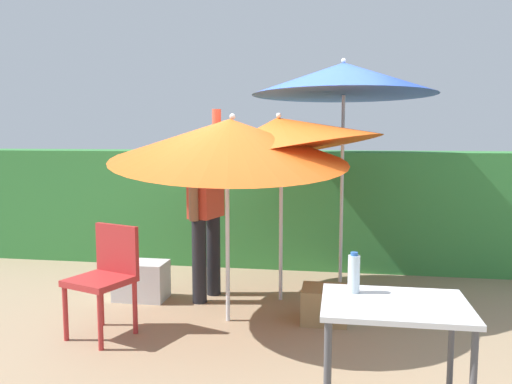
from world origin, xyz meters
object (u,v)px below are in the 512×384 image
(folding_table, at_px, (395,317))
(chair_plastic, at_px, (106,273))
(crate_cardboard, at_px, (324,304))
(person_vendor, at_px, (206,206))
(cooler_box, at_px, (141,280))
(umbrella_rainbow, at_px, (230,140))
(bottle_water, at_px, (354,273))
(umbrella_orange, at_px, (280,135))
(umbrella_yellow, at_px, (344,79))

(folding_table, bearing_deg, chair_plastic, 155.18)
(crate_cardboard, bearing_deg, folding_table, -74.90)
(person_vendor, height_order, cooler_box, person_vendor)
(umbrella_rainbow, bearing_deg, bottle_water, -52.41)
(chair_plastic, bearing_deg, cooler_box, 94.28)
(umbrella_rainbow, bearing_deg, chair_plastic, -153.68)
(umbrella_rainbow, height_order, crate_cardboard, umbrella_rainbow)
(person_vendor, xyz_separation_m, crate_cardboard, (1.18, -0.45, -0.78))
(umbrella_orange, bearing_deg, folding_table, -67.01)
(umbrella_orange, relative_size, folding_table, 2.51)
(umbrella_yellow, bearing_deg, person_vendor, -152.48)
(crate_cardboard, height_order, folding_table, folding_table)
(umbrella_rainbow, xyz_separation_m, crate_cardboard, (0.81, 0.12, -1.43))
(chair_plastic, height_order, folding_table, chair_plastic)
(cooler_box, height_order, bottle_water, bottle_water)
(cooler_box, distance_m, crate_cardboard, 1.84)
(umbrella_yellow, distance_m, crate_cardboard, 2.35)
(umbrella_rainbow, bearing_deg, cooler_box, 156.21)
(chair_plastic, height_order, crate_cardboard, chair_plastic)
(cooler_box, xyz_separation_m, crate_cardboard, (1.81, -0.32, -0.04))
(umbrella_orange, xyz_separation_m, umbrella_yellow, (0.59, 0.64, 0.58))
(chair_plastic, distance_m, bottle_water, 2.15)
(umbrella_orange, xyz_separation_m, chair_plastic, (-1.29, -1.08, -1.11))
(cooler_box, relative_size, folding_table, 0.63)
(umbrella_rainbow, relative_size, cooler_box, 4.11)
(umbrella_orange, bearing_deg, umbrella_rainbow, -120.19)
(cooler_box, height_order, folding_table, folding_table)
(person_vendor, bearing_deg, umbrella_yellow, 27.52)
(chair_plastic, bearing_deg, crate_cardboard, 18.34)
(umbrella_rainbow, height_order, bottle_water, umbrella_rainbow)
(cooler_box, bearing_deg, folding_table, -40.40)
(umbrella_orange, bearing_deg, chair_plastic, -140.17)
(cooler_box, bearing_deg, crate_cardboard, -10.11)
(chair_plastic, xyz_separation_m, crate_cardboard, (1.74, 0.58, -0.36))
(umbrella_yellow, bearing_deg, cooler_box, -157.32)
(person_vendor, distance_m, folding_table, 2.61)
(umbrella_yellow, xyz_separation_m, folding_table, (0.29, -2.72, -1.57))
(cooler_box, distance_m, folding_table, 2.97)
(umbrella_orange, relative_size, bottle_water, 8.37)
(umbrella_orange, height_order, folding_table, umbrella_orange)
(umbrella_yellow, distance_m, folding_table, 3.15)
(person_vendor, height_order, crate_cardboard, person_vendor)
(umbrella_yellow, xyz_separation_m, bottle_water, (0.07, -2.58, -1.37))
(umbrella_orange, distance_m, person_vendor, 1.00)
(chair_plastic, relative_size, crate_cardboard, 2.27)
(umbrella_yellow, distance_m, bottle_water, 2.92)
(cooler_box, distance_m, bottle_water, 2.75)
(person_vendor, height_order, folding_table, person_vendor)
(umbrella_rainbow, bearing_deg, folding_table, -49.77)
(umbrella_rainbow, bearing_deg, crate_cardboard, 8.22)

